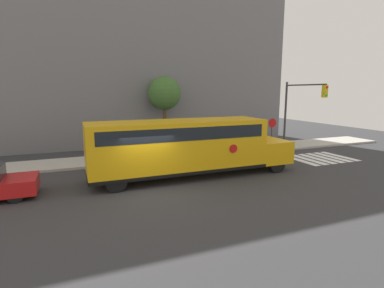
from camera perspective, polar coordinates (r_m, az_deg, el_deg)
The scene contains 8 objects.
ground_plane at distance 14.33m, azimuth -8.30°, elevation -8.51°, with size 60.00×60.00×0.00m, color #333335.
sidewalk_strip at distance 20.47m, azimuth -12.70°, elevation -2.79°, with size 44.00×3.00×0.15m.
building_backdrop at distance 26.50m, azimuth -15.69°, elevation 14.41°, with size 32.00×4.00×13.43m.
crosswalk_stripes at distance 22.33m, azimuth 23.26°, elevation -2.49°, with size 4.00×3.20×0.01m.
school_bus at distance 15.74m, azimuth -1.15°, elevation -0.16°, with size 11.14×2.57×3.04m.
stop_sign at distance 23.43m, azimuth 14.97°, elevation 2.66°, with size 0.69×0.10×2.51m.
traffic_light at distance 23.49m, azimuth 19.54°, elevation 6.99°, with size 0.28×4.01×5.22m.
tree_near_sidewalk at distance 24.14m, azimuth -5.27°, elevation 9.53°, with size 2.63×2.63×5.69m.
Camera 1 is at (-3.16, -13.22, 4.54)m, focal length 28.00 mm.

